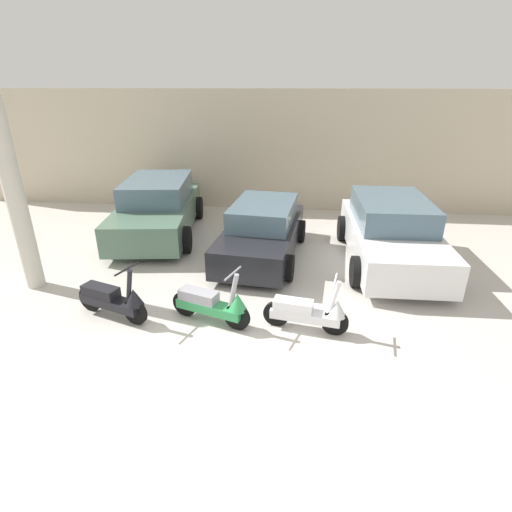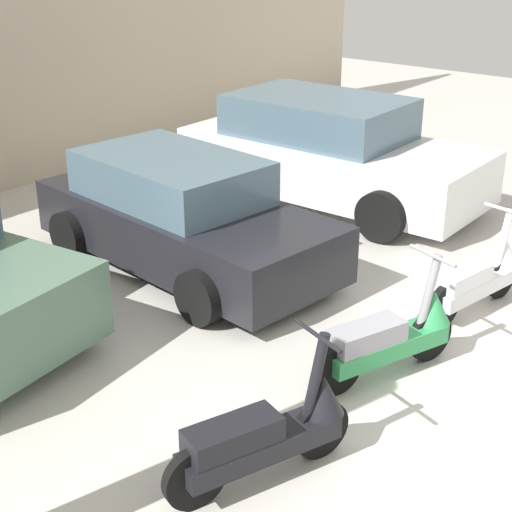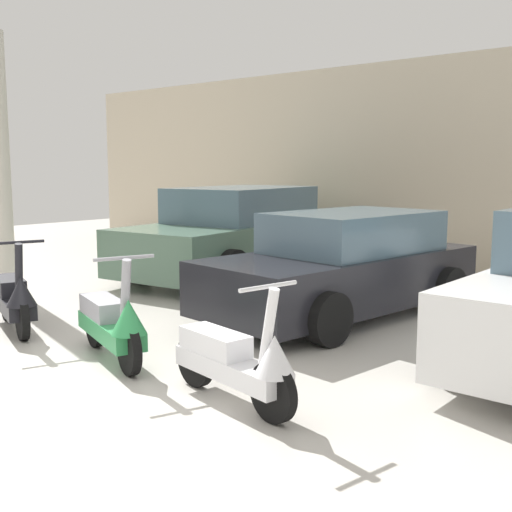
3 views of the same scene
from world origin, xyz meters
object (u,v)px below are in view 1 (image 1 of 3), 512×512
object	(u,v)px
car_rear_center	(262,231)
support_column_side	(15,199)
scooter_front_right	(213,304)
scooter_front_left	(114,299)
car_rear_left	(158,208)
scooter_front_center	(309,312)
car_rear_right	(391,233)

from	to	relation	value
car_rear_center	support_column_side	world-z (taller)	support_column_side
scooter_front_right	car_rear_center	size ratio (longest dim) A/B	0.37
scooter_front_left	car_rear_left	size ratio (longest dim) A/B	0.32
scooter_front_center	car_rear_center	size ratio (longest dim) A/B	0.37
scooter_front_center	support_column_side	bearing A→B (deg)	179.22
support_column_side	car_rear_right	bearing A→B (deg)	15.28
car_rear_left	support_column_side	bearing A→B (deg)	-31.73
scooter_front_center	support_column_side	world-z (taller)	support_column_side
scooter_front_left	scooter_front_center	xyz separation A→B (m)	(3.45, -0.05, -0.02)
scooter_front_right	car_rear_center	bearing A→B (deg)	98.30
car_rear_left	car_rear_right	distance (m)	6.15
car_rear_left	car_rear_center	bearing A→B (deg)	60.06
car_rear_right	car_rear_center	bearing A→B (deg)	-91.01
scooter_front_center	car_rear_right	bearing A→B (deg)	68.56
scooter_front_center	scooter_front_right	bearing A→B (deg)	-172.26
scooter_front_right	car_rear_left	size ratio (longest dim) A/B	0.32
scooter_front_left	scooter_front_center	distance (m)	3.45
car_rear_center	scooter_front_center	bearing A→B (deg)	25.10
car_rear_center	scooter_front_right	bearing A→B (deg)	-4.34
scooter_front_center	car_rear_left	xyz separation A→B (m)	(-4.08, 4.45, 0.35)
scooter_front_left	support_column_side	bearing A→B (deg)	174.28
scooter_front_center	car_rear_left	world-z (taller)	car_rear_left
scooter_front_right	support_column_side	world-z (taller)	support_column_side
scooter_front_left	car_rear_center	xyz separation A→B (m)	(2.38, 3.11, 0.24)
scooter_front_left	scooter_front_right	world-z (taller)	same
car_rear_left	car_rear_right	world-z (taller)	car_rear_left
car_rear_right	scooter_front_left	bearing A→B (deg)	-60.79
scooter_front_right	car_rear_right	world-z (taller)	car_rear_right
scooter_front_right	car_rear_right	bearing A→B (deg)	59.74
car_rear_left	car_rear_right	xyz separation A→B (m)	(6.01, -1.30, -0.01)
car_rear_left	support_column_side	size ratio (longest dim) A/B	1.23
scooter_front_left	support_column_side	world-z (taller)	support_column_side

